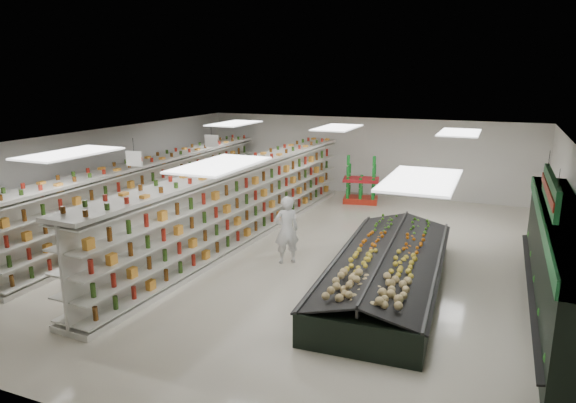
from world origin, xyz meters
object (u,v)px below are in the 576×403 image
at_px(shopper_background, 268,186).
at_px(produce_island, 387,269).
at_px(gondola_center, 243,205).
at_px(shopper_main, 287,230).
at_px(gondola_left, 157,195).
at_px(soda_endcap, 361,182).

bearing_deg(shopper_background, produce_island, -135.96).
xyz_separation_m(gondola_center, shopper_main, (2.03, -1.39, -0.16)).
relative_size(gondola_left, shopper_main, 7.04).
xyz_separation_m(soda_endcap, shopper_main, (-0.14, -7.26, 0.07)).
distance_m(gondola_center, soda_endcap, 6.25).
bearing_deg(gondola_left, gondola_center, -5.98).
height_order(gondola_left, gondola_center, gondola_center).
distance_m(gondola_center, produce_island, 5.29).
xyz_separation_m(gondola_left, shopper_background, (2.43, 3.54, -0.20)).
height_order(gondola_left, shopper_background, gondola_left).
bearing_deg(soda_endcap, gondola_left, -134.80).
height_order(gondola_left, shopper_main, gondola_left).
relative_size(shopper_main, shopper_background, 1.10).
bearing_deg(soda_endcap, produce_island, -70.99).
relative_size(produce_island, shopper_main, 3.78).
xyz_separation_m(gondola_left, gondola_center, (3.37, -0.29, 0.05)).
bearing_deg(shopper_background, gondola_left, 144.65).
distance_m(gondola_left, shopper_background, 4.29).
distance_m(gondola_center, shopper_background, 3.95).
xyz_separation_m(produce_island, shopper_main, (-2.84, 0.60, 0.45)).
xyz_separation_m(gondola_center, shopper_background, (-0.94, 3.83, -0.24)).
height_order(gondola_center, shopper_main, gondola_center).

